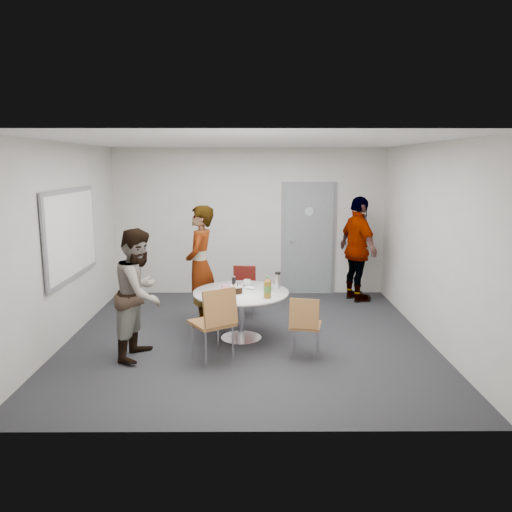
{
  "coord_description": "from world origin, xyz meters",
  "views": [
    {
      "loc": [
        0.07,
        -6.69,
        2.42
      ],
      "look_at": [
        0.11,
        0.25,
        1.13
      ],
      "focal_mm": 35.0,
      "sensor_mm": 36.0,
      "label": 1
    }
  ],
  "objects_px": {
    "table": "(243,298)",
    "chair_far": "(244,286)",
    "person_left": "(140,293)",
    "person_right": "(358,249)",
    "door": "(308,239)",
    "person_main": "(200,266)",
    "chair_near_right": "(305,322)",
    "chair_near_left": "(216,317)",
    "whiteboard": "(72,234)"
  },
  "relations": [
    {
      "from": "whiteboard",
      "to": "chair_far",
      "type": "bearing_deg",
      "value": 20.66
    },
    {
      "from": "door",
      "to": "chair_near_right",
      "type": "bearing_deg",
      "value": -96.83
    },
    {
      "from": "table",
      "to": "person_right",
      "type": "relative_size",
      "value": 0.71
    },
    {
      "from": "chair_near_right",
      "to": "person_main",
      "type": "height_order",
      "value": "person_main"
    },
    {
      "from": "chair_near_left",
      "to": "person_right",
      "type": "height_order",
      "value": "person_right"
    },
    {
      "from": "person_main",
      "to": "person_right",
      "type": "height_order",
      "value": "person_right"
    },
    {
      "from": "table",
      "to": "chair_far",
      "type": "bearing_deg",
      "value": 90.31
    },
    {
      "from": "whiteboard",
      "to": "person_right",
      "type": "bearing_deg",
      "value": 21.79
    },
    {
      "from": "person_main",
      "to": "person_left",
      "type": "bearing_deg",
      "value": -20.1
    },
    {
      "from": "whiteboard",
      "to": "table",
      "type": "relative_size",
      "value": 1.45
    },
    {
      "from": "chair_near_right",
      "to": "person_right",
      "type": "distance_m",
      "value": 2.99
    },
    {
      "from": "door",
      "to": "person_left",
      "type": "distance_m",
      "value": 3.98
    },
    {
      "from": "chair_near_left",
      "to": "person_right",
      "type": "bearing_deg",
      "value": 18.33
    },
    {
      "from": "table",
      "to": "person_left",
      "type": "bearing_deg",
      "value": -155.07
    },
    {
      "from": "person_left",
      "to": "table",
      "type": "bearing_deg",
      "value": -54.79
    },
    {
      "from": "door",
      "to": "table",
      "type": "xyz_separation_m",
      "value": [
        -1.17,
        -2.53,
        -0.43
      ]
    },
    {
      "from": "chair_near_right",
      "to": "person_main",
      "type": "relative_size",
      "value": 0.44
    },
    {
      "from": "door",
      "to": "person_right",
      "type": "height_order",
      "value": "door"
    },
    {
      "from": "chair_near_left",
      "to": "person_right",
      "type": "relative_size",
      "value": 0.52
    },
    {
      "from": "door",
      "to": "chair_near_left",
      "type": "relative_size",
      "value": 2.21
    },
    {
      "from": "chair_near_left",
      "to": "chair_near_right",
      "type": "distance_m",
      "value": 1.11
    },
    {
      "from": "table",
      "to": "person_main",
      "type": "distance_m",
      "value": 1.0
    },
    {
      "from": "door",
      "to": "table",
      "type": "distance_m",
      "value": 2.82
    },
    {
      "from": "chair_far",
      "to": "person_right",
      "type": "distance_m",
      "value": 2.22
    },
    {
      "from": "chair_far",
      "to": "person_left",
      "type": "height_order",
      "value": "person_left"
    },
    {
      "from": "door",
      "to": "person_right",
      "type": "xyz_separation_m",
      "value": [
        0.82,
        -0.53,
        -0.1
      ]
    },
    {
      "from": "whiteboard",
      "to": "chair_near_left",
      "type": "distance_m",
      "value": 2.5
    },
    {
      "from": "chair_far",
      "to": "person_right",
      "type": "xyz_separation_m",
      "value": [
        2.0,
        0.85,
        0.45
      ]
    },
    {
      "from": "person_left",
      "to": "person_right",
      "type": "bearing_deg",
      "value": -41.28
    },
    {
      "from": "chair_far",
      "to": "person_main",
      "type": "relative_size",
      "value": 0.44
    },
    {
      "from": "chair_far",
      "to": "chair_near_right",
      "type": "bearing_deg",
      "value": 118.84
    },
    {
      "from": "door",
      "to": "chair_near_left",
      "type": "height_order",
      "value": "door"
    },
    {
      "from": "chair_near_right",
      "to": "table",
      "type": "bearing_deg",
      "value": 150.18
    },
    {
      "from": "chair_far",
      "to": "table",
      "type": "bearing_deg",
      "value": 95.96
    },
    {
      "from": "whiteboard",
      "to": "table",
      "type": "distance_m",
      "value": 2.55
    },
    {
      "from": "person_left",
      "to": "person_right",
      "type": "distance_m",
      "value": 4.18
    },
    {
      "from": "table",
      "to": "chair_near_left",
      "type": "xyz_separation_m",
      "value": [
        -0.31,
        -0.85,
        -0.01
      ]
    },
    {
      "from": "table",
      "to": "chair_far",
      "type": "distance_m",
      "value": 1.15
    },
    {
      "from": "chair_near_left",
      "to": "chair_near_right",
      "type": "bearing_deg",
      "value": -24.87
    },
    {
      "from": "table",
      "to": "person_right",
      "type": "bearing_deg",
      "value": 45.14
    },
    {
      "from": "person_right",
      "to": "chair_far",
      "type": "bearing_deg",
      "value": 93.76
    },
    {
      "from": "person_right",
      "to": "person_left",
      "type": "bearing_deg",
      "value": 109.1
    },
    {
      "from": "chair_near_left",
      "to": "person_main",
      "type": "height_order",
      "value": "person_main"
    },
    {
      "from": "person_left",
      "to": "person_main",
      "type": "bearing_deg",
      "value": -15.61
    },
    {
      "from": "whiteboard",
      "to": "table",
      "type": "xyz_separation_m",
      "value": [
        2.39,
        -0.25,
        -0.86
      ]
    },
    {
      "from": "whiteboard",
      "to": "chair_near_right",
      "type": "xyz_separation_m",
      "value": [
        3.17,
        -0.95,
        -0.97
      ]
    },
    {
      "from": "whiteboard",
      "to": "chair_near_right",
      "type": "relative_size",
      "value": 2.38
    },
    {
      "from": "chair_near_right",
      "to": "person_main",
      "type": "bearing_deg",
      "value": 147.74
    },
    {
      "from": "table",
      "to": "person_main",
      "type": "relative_size",
      "value": 0.73
    },
    {
      "from": "person_main",
      "to": "table",
      "type": "bearing_deg",
      "value": 48.95
    }
  ]
}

